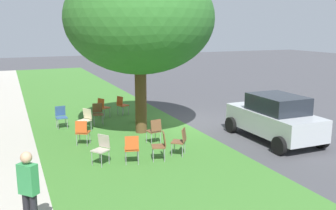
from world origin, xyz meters
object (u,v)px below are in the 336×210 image
Objects in this scene: pedestrian_0 at (29,190)px; chair_7 at (86,118)px; chair_5 at (103,106)px; chair_11 at (154,129)px; chair_4 at (98,112)px; chair_10 at (61,115)px; street_tree at (140,19)px; chair_2 at (132,147)px; chair_9 at (161,144)px; chair_0 at (141,111)px; chair_8 at (82,131)px; chair_1 at (102,147)px; chair_6 at (181,140)px; chair_3 at (122,104)px; parked_car at (275,117)px.

chair_7 is at bearing -19.10° from pedestrian_0.
chair_5 and chair_11 have the same top height.
pedestrian_0 is at bearing 158.28° from chair_5.
chair_4 is 1.00× the size of chair_10.
chair_2 is (-3.14, 1.38, -3.74)m from street_tree.
chair_9 is 1.00× the size of chair_11.
chair_0 is 3.61m from chair_8.
street_tree reaches higher than chair_0.
chair_6 is (-0.22, -2.45, 0.00)m from chair_1.
chair_8 is at bearing 70.89° from chair_11.
street_tree is 3.72× the size of pedestrian_0.
chair_2 is 4.18m from pedestrian_0.
chair_3 and chair_11 have the same top height.
chair_7 is 1.00× the size of chair_10.
chair_7 is at bearing 57.35° from parked_car.
chair_8 is (-3.85, 2.51, 0.00)m from chair_3.
chair_0 is at bearing -33.15° from pedestrian_0.
chair_10 is (5.01, 2.27, 0.00)m from chair_9.
chair_11 is at bearing -170.82° from chair_5.
chair_2 is 1.00× the size of chair_10.
chair_8 is (-2.17, 2.88, 0.00)m from chair_0.
chair_6 is 0.75m from chair_9.
pedestrian_0 is at bearing 168.40° from chair_10.
chair_1 is 2.46m from chair_6.
chair_2 is at bearing -112.55° from chair_1.
chair_9 and chair_10 have the same top height.
chair_3 is at bearing -2.33° from chair_11.
chair_4 and chair_5 have the same top height.
chair_9 is 0.24× the size of parked_car.
chair_0 is 1.00× the size of chair_9.
street_tree is 4.99m from chair_10.
chair_4 is 5.07m from chair_6.
chair_3 is (1.68, 0.37, 0.00)m from chair_0.
parked_car is 8.96m from pedestrian_0.
chair_3 is 1.00× the size of chair_4.
street_tree reaches higher than chair_2.
chair_6 is at bearing -148.31° from chair_10.
chair_6 is 1.48m from chair_11.
chair_3 is 4.66m from chair_11.
chair_7 is (4.10, 0.55, 0.00)m from chair_2.
chair_11 is (-0.80, -2.32, 0.00)m from chair_8.
chair_5 is at bearing -30.26° from chair_7.
chair_11 is at bearing 177.68° from street_tree.
chair_10 is 0.24× the size of parked_car.
chair_9 is at bearing -160.52° from chair_7.
street_tree is 7.14× the size of chair_0.
chair_11 is (1.56, -1.32, 0.00)m from chair_2.
chair_4 is at bearing -23.35° from chair_8.
chair_10 is at bearing 118.95° from chair_5.
chair_4 is at bearing 132.07° from chair_3.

